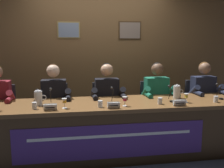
{
  "coord_description": "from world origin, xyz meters",
  "views": [
    {
      "loc": [
        -0.56,
        -3.41,
        1.54
      ],
      "look_at": [
        0.0,
        0.0,
        0.98
      ],
      "focal_mm": 41.82,
      "sensor_mm": 36.0,
      "label": 1
    }
  ],
  "objects_px": {
    "panelist_right": "(158,96)",
    "water_cup_center": "(100,104)",
    "chair_left": "(55,114)",
    "microphone_right": "(171,96)",
    "microphone_far_right": "(220,94)",
    "water_cup_left": "(34,106)",
    "conference_table": "(113,120)",
    "juice_glass_left": "(64,101)",
    "nameplate_left": "(50,107)",
    "water_pitcher_right_side": "(177,92)",
    "chair_far_left": "(1,116)",
    "chair_right": "(153,110)",
    "water_pitcher_left_side": "(38,98)",
    "juice_glass_center": "(125,99)",
    "chair_center": "(106,112)",
    "panelist_center": "(108,97)",
    "panelist_left": "(54,99)",
    "nameplate_center": "(114,105)",
    "water_cup_right": "(160,101)",
    "panelist_far_right": "(205,94)",
    "microphone_center": "(113,98)",
    "chair_far_right": "(198,108)",
    "juice_glass_right": "(186,96)",
    "water_cup_far_right": "(216,99)",
    "microphone_left": "(51,100)",
    "nameplate_right": "(180,103)"
  },
  "relations": [
    {
      "from": "chair_center",
      "to": "panelist_far_right",
      "type": "xyz_separation_m",
      "value": [
        1.59,
        -0.2,
        0.28
      ]
    },
    {
      "from": "chair_far_right",
      "to": "nameplate_right",
      "type": "bearing_deg",
      "value": -128.9
    },
    {
      "from": "chair_left",
      "to": "juice_glass_left",
      "type": "relative_size",
      "value": 7.23
    },
    {
      "from": "water_cup_center",
      "to": "nameplate_right",
      "type": "relative_size",
      "value": 0.5
    },
    {
      "from": "panelist_right",
      "to": "water_cup_center",
      "type": "bearing_deg",
      "value": -145.88
    },
    {
      "from": "panelist_far_right",
      "to": "chair_left",
      "type": "bearing_deg",
      "value": 175.24
    },
    {
      "from": "microphone_left",
      "to": "juice_glass_center",
      "type": "relative_size",
      "value": 1.74
    },
    {
      "from": "panelist_center",
      "to": "panelist_left",
      "type": "bearing_deg",
      "value": 180.0
    },
    {
      "from": "chair_far_left",
      "to": "water_pitcher_left_side",
      "type": "relative_size",
      "value": 4.27
    },
    {
      "from": "water_cup_far_right",
      "to": "microphone_far_right",
      "type": "bearing_deg",
      "value": 48.18
    },
    {
      "from": "juice_glass_center",
      "to": "water_pitcher_left_side",
      "type": "bearing_deg",
      "value": 168.3
    },
    {
      "from": "chair_left",
      "to": "juice_glass_left",
      "type": "distance_m",
      "value": 0.94
    },
    {
      "from": "microphone_right",
      "to": "chair_far_right",
      "type": "relative_size",
      "value": 0.24
    },
    {
      "from": "water_cup_right",
      "to": "water_cup_center",
      "type": "bearing_deg",
      "value": -176.84
    },
    {
      "from": "chair_center",
      "to": "water_pitcher_left_side",
      "type": "distance_m",
      "value": 1.22
    },
    {
      "from": "chair_left",
      "to": "nameplate_center",
      "type": "bearing_deg",
      "value": -51.26
    },
    {
      "from": "chair_left",
      "to": "chair_center",
      "type": "relative_size",
      "value": 1.0
    },
    {
      "from": "nameplate_center",
      "to": "water_cup_left",
      "type": "bearing_deg",
      "value": 172.82
    },
    {
      "from": "chair_right",
      "to": "water_pitcher_right_side",
      "type": "distance_m",
      "value": 0.68
    },
    {
      "from": "juice_glass_left",
      "to": "microphone_right",
      "type": "bearing_deg",
      "value": 5.84
    },
    {
      "from": "chair_left",
      "to": "microphone_center",
      "type": "bearing_deg",
      "value": -41.95
    },
    {
      "from": "water_cup_left",
      "to": "chair_center",
      "type": "relative_size",
      "value": 0.09
    },
    {
      "from": "conference_table",
      "to": "water_pitcher_right_side",
      "type": "bearing_deg",
      "value": 12.23
    },
    {
      "from": "chair_far_left",
      "to": "water_pitcher_right_side",
      "type": "xyz_separation_m",
      "value": [
        2.56,
        -0.53,
        0.39
      ]
    },
    {
      "from": "water_cup_right",
      "to": "water_pitcher_left_side",
      "type": "distance_m",
      "value": 1.58
    },
    {
      "from": "juice_glass_left",
      "to": "microphone_far_right",
      "type": "bearing_deg",
      "value": 4.98
    },
    {
      "from": "water_pitcher_left_side",
      "to": "microphone_far_right",
      "type": "bearing_deg",
      "value": -0.5
    },
    {
      "from": "juice_glass_right",
      "to": "water_pitcher_right_side",
      "type": "bearing_deg",
      "value": 93.94
    },
    {
      "from": "panelist_center",
      "to": "chair_center",
      "type": "bearing_deg",
      "value": 90.0
    },
    {
      "from": "microphone_center",
      "to": "panelist_right",
      "type": "distance_m",
      "value": 0.96
    },
    {
      "from": "juice_glass_right",
      "to": "water_pitcher_left_side",
      "type": "height_order",
      "value": "water_pitcher_left_side"
    },
    {
      "from": "chair_left",
      "to": "water_cup_right",
      "type": "relative_size",
      "value": 10.55
    },
    {
      "from": "juice_glass_center",
      "to": "water_cup_center",
      "type": "bearing_deg",
      "value": -178.22
    },
    {
      "from": "panelist_right",
      "to": "microphone_far_right",
      "type": "relative_size",
      "value": 5.66
    },
    {
      "from": "chair_right",
      "to": "water_pitcher_left_side",
      "type": "height_order",
      "value": "water_pitcher_left_side"
    },
    {
      "from": "nameplate_left",
      "to": "water_pitcher_right_side",
      "type": "bearing_deg",
      "value": 12.8
    },
    {
      "from": "chair_far_left",
      "to": "water_pitcher_right_side",
      "type": "distance_m",
      "value": 2.64
    },
    {
      "from": "conference_table",
      "to": "chair_left",
      "type": "xyz_separation_m",
      "value": [
        -0.8,
        0.74,
        -0.08
      ]
    },
    {
      "from": "chair_left",
      "to": "microphone_right",
      "type": "relative_size",
      "value": 4.15
    },
    {
      "from": "juice_glass_left",
      "to": "microphone_far_right",
      "type": "height_order",
      "value": "microphone_far_right"
    },
    {
      "from": "nameplate_center",
      "to": "water_cup_right",
      "type": "bearing_deg",
      "value": 11.09
    },
    {
      "from": "panelist_right",
      "to": "panelist_left",
      "type": "bearing_deg",
      "value": 180.0
    },
    {
      "from": "conference_table",
      "to": "microphone_right",
      "type": "relative_size",
      "value": 19.81
    },
    {
      "from": "water_cup_left",
      "to": "water_pitcher_right_side",
      "type": "distance_m",
      "value": 1.98
    },
    {
      "from": "microphone_far_right",
      "to": "water_cup_left",
      "type": "bearing_deg",
      "value": -176.1
    },
    {
      "from": "panelist_left",
      "to": "microphone_far_right",
      "type": "height_order",
      "value": "panelist_left"
    },
    {
      "from": "nameplate_left",
      "to": "juice_glass_center",
      "type": "xyz_separation_m",
      "value": [
        0.92,
        0.07,
        0.05
      ]
    },
    {
      "from": "conference_table",
      "to": "nameplate_left",
      "type": "height_order",
      "value": "nameplate_left"
    },
    {
      "from": "conference_table",
      "to": "juice_glass_right",
      "type": "xyz_separation_m",
      "value": [
        0.99,
        -0.06,
        0.3
      ]
    },
    {
      "from": "nameplate_left",
      "to": "panelist_right",
      "type": "bearing_deg",
      "value": 24.54
    }
  ]
}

